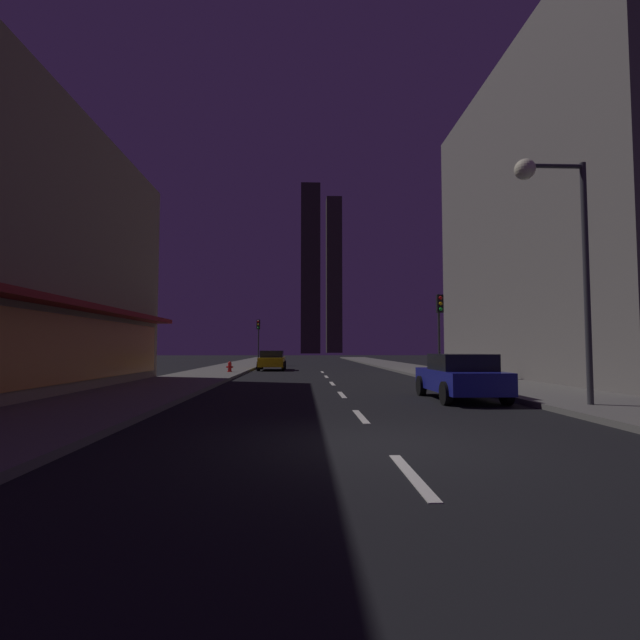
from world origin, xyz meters
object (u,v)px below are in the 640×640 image
at_px(car_parked_far, 272,360).
at_px(traffic_light_far_left, 258,332).
at_px(traffic_light_near_right, 440,317).
at_px(street_lamp_right, 555,220).
at_px(fire_hydrant_far_left, 230,367).
at_px(car_parked_near, 460,376).

xyz_separation_m(car_parked_far, traffic_light_far_left, (-1.90, 9.58, 2.45)).
bearing_deg(traffic_light_near_right, car_parked_far, 127.43).
xyz_separation_m(traffic_light_far_left, street_lamp_right, (10.88, -32.56, 1.87)).
xyz_separation_m(car_parked_far, street_lamp_right, (8.98, -22.98, 4.33)).
xyz_separation_m(car_parked_far, fire_hydrant_far_left, (-2.30, -5.41, -0.29)).
distance_m(car_parked_near, traffic_light_far_left, 31.45).
height_order(car_parked_near, fire_hydrant_far_left, car_parked_near).
bearing_deg(fire_hydrant_far_left, traffic_light_far_left, 88.47).
bearing_deg(street_lamp_right, car_parked_far, 111.34).
xyz_separation_m(traffic_light_near_right, traffic_light_far_left, (-11.00, 21.47, 0.00)).
bearing_deg(fire_hydrant_far_left, street_lamp_right, -57.31).
bearing_deg(street_lamp_right, traffic_light_near_right, 89.38).
bearing_deg(traffic_light_far_left, street_lamp_right, -71.52).
height_order(traffic_light_near_right, traffic_light_far_left, same).
bearing_deg(car_parked_far, traffic_light_far_left, 101.22).
bearing_deg(street_lamp_right, fire_hydrant_far_left, 122.69).
bearing_deg(traffic_light_near_right, street_lamp_right, -90.62).
height_order(car_parked_far, traffic_light_near_right, traffic_light_near_right).
bearing_deg(traffic_light_far_left, traffic_light_near_right, -62.87).
relative_size(fire_hydrant_far_left, traffic_light_far_left, 0.16).
height_order(car_parked_near, traffic_light_near_right, traffic_light_near_right).
relative_size(car_parked_near, traffic_light_far_left, 1.01).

